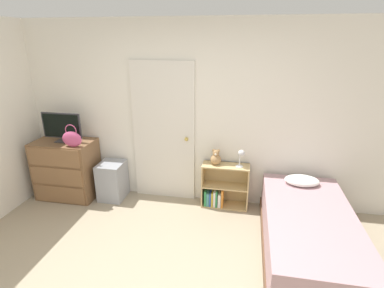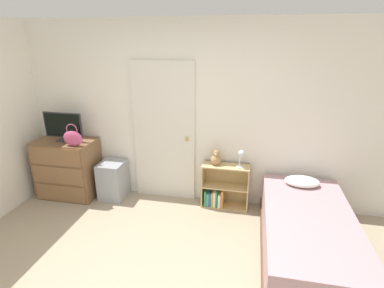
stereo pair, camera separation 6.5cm
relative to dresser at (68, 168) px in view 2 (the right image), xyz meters
name	(u,v)px [view 2 (the right image)]	position (x,y,z in m)	size (l,w,h in m)	color
wall_back	(188,115)	(1.79, 0.31, 0.84)	(10.00, 0.06, 2.55)	white
door_closed	(164,133)	(1.44, 0.26, 0.57)	(0.90, 0.09, 2.01)	silver
dresser	(68,168)	(0.00, 0.00, 0.00)	(0.85, 0.53, 0.88)	brown
tv	(63,126)	(0.02, 0.00, 0.66)	(0.58, 0.16, 0.42)	#2D2D33
handbag	(73,138)	(0.27, -0.18, 0.55)	(0.28, 0.09, 0.32)	#C64C7F
storage_bin	(113,180)	(0.68, 0.06, -0.16)	(0.35, 0.40, 0.56)	#999EA8
bookshelf	(221,189)	(2.31, 0.14, -0.18)	(0.65, 0.25, 0.64)	tan
teddy_bear	(216,158)	(2.21, 0.14, 0.29)	(0.15, 0.15, 0.23)	tan
desk_lamp	(241,156)	(2.55, 0.10, 0.37)	(0.11, 0.11, 0.25)	silver
bed	(307,235)	(3.34, -0.72, -0.18)	(0.96, 1.98, 0.62)	brown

